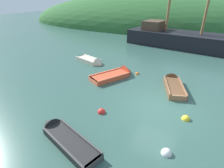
# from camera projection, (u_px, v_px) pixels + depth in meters

# --- Properties ---
(ground_plane) EXTENTS (120.00, 120.00, 0.00)m
(ground_plane) POSITION_uv_depth(u_px,v_px,m) (158.00, 108.00, 9.88)
(ground_plane) COLOR #33564C
(shore_hill) EXTENTS (53.85, 19.94, 12.03)m
(shore_hill) POSITION_uv_depth(u_px,v_px,m) (141.00, 26.00, 36.82)
(shore_hill) COLOR #2D602D
(shore_hill) RESTS_ON ground
(sailing_ship) EXTENTS (15.25, 6.01, 11.24)m
(sailing_ship) POSITION_uv_depth(u_px,v_px,m) (178.00, 41.00, 21.62)
(sailing_ship) COLOR black
(sailing_ship) RESTS_ON ground
(rowboat_portside) EXTENTS (3.29, 1.95, 1.00)m
(rowboat_portside) POSITION_uv_depth(u_px,v_px,m) (92.00, 62.00, 16.49)
(rowboat_portside) COLOR beige
(rowboat_portside) RESTS_ON ground
(rowboat_center) EXTENTS (2.04, 3.62, 1.00)m
(rowboat_center) POSITION_uv_depth(u_px,v_px,m) (173.00, 85.00, 12.16)
(rowboat_center) COLOR brown
(rowboat_center) RESTS_ON ground
(rowboat_near_dock) EXTENTS (3.80, 2.06, 0.91)m
(rowboat_near_dock) POSITION_uv_depth(u_px,v_px,m) (63.00, 137.00, 7.70)
(rowboat_near_dock) COLOR black
(rowboat_near_dock) RESTS_ON ground
(rowboat_outer_left) EXTENTS (2.85, 3.74, 1.22)m
(rowboat_outer_left) POSITION_uv_depth(u_px,v_px,m) (117.00, 75.00, 13.72)
(rowboat_outer_left) COLOR #C64C2D
(rowboat_outer_left) RESTS_ON ground
(buoy_yellow) EXTENTS (0.42, 0.42, 0.42)m
(buoy_yellow) POSITION_uv_depth(u_px,v_px,m) (186.00, 119.00, 8.97)
(buoy_yellow) COLOR yellow
(buoy_yellow) RESTS_ON ground
(buoy_red) EXTENTS (0.44, 0.44, 0.44)m
(buoy_red) POSITION_uv_depth(u_px,v_px,m) (101.00, 112.00, 9.50)
(buoy_red) COLOR red
(buoy_red) RESTS_ON ground
(buoy_orange) EXTENTS (0.31, 0.31, 0.31)m
(buoy_orange) POSITION_uv_depth(u_px,v_px,m) (137.00, 74.00, 14.16)
(buoy_orange) COLOR orange
(buoy_orange) RESTS_ON ground
(buoy_white) EXTENTS (0.43, 0.43, 0.43)m
(buoy_white) POSITION_uv_depth(u_px,v_px,m) (166.00, 153.00, 7.01)
(buoy_white) COLOR white
(buoy_white) RESTS_ON ground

